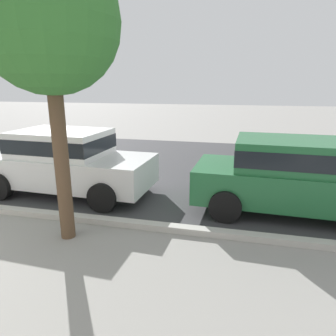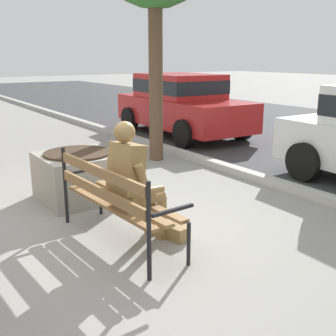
{
  "view_description": "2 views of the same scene",
  "coord_description": "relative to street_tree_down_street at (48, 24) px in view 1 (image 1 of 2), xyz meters",
  "views": [
    {
      "loc": [
        5.19,
        -2.1,
        2.62
      ],
      "look_at": [
        3.63,
        4.34,
        0.8
      ],
      "focal_mm": 32.57,
      "sensor_mm": 36.0,
      "label": 1
    },
    {
      "loc": [
        4.05,
        -2.1,
        2.0
      ],
      "look_at": [
        0.17,
        0.55,
        0.75
      ],
      "focal_mm": 45.1,
      "sensor_mm": 36.0,
      "label": 2
    }
  ],
  "objects": [
    {
      "name": "street_tree_down_street",
      "position": [
        0.0,
        0.0,
        0.0
      ],
      "size": [
        2.17,
        2.17,
        4.61
      ],
      "color": "brown",
      "rests_on": "ground"
    },
    {
      "name": "street_surface",
      "position": [
        -2.3,
        5.23,
        -3.49
      ],
      "size": [
        60.0,
        9.0,
        0.01
      ],
      "primitive_type": "cube",
      "color": "#38383A",
      "rests_on": "ground"
    },
    {
      "name": "parked_car_white",
      "position": [
        -1.23,
        2.07,
        -2.65
      ],
      "size": [
        4.16,
        2.04,
        1.56
      ],
      "color": "silver",
      "rests_on": "ground"
    },
    {
      "name": "parked_car_green",
      "position": [
        3.98,
        2.07,
        -2.65
      ],
      "size": [
        4.16,
        2.04,
        1.56
      ],
      "color": "#236638",
      "rests_on": "ground"
    }
  ]
}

